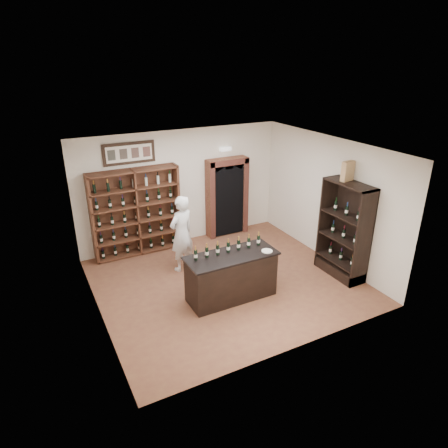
{
  "coord_description": "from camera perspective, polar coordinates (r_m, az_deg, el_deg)",
  "views": [
    {
      "loc": [
        -3.62,
        -6.84,
        4.7
      ],
      "look_at": [
        0.1,
        0.3,
        1.27
      ],
      "focal_mm": 32.0,
      "sensor_mm": 36.0,
      "label": 1
    }
  ],
  "objects": [
    {
      "name": "counter_bottle_2",
      "position": [
        7.97,
        -0.91,
        -3.7
      ],
      "size": [
        0.07,
        0.07,
        0.3
      ],
      "color": "black",
      "rests_on": "tasting_counter"
    },
    {
      "name": "counter_bottle_6",
      "position": [
        8.4,
        4.95,
        -2.32
      ],
      "size": [
        0.07,
        0.07,
        0.3
      ],
      "color": "black",
      "rests_on": "tasting_counter"
    },
    {
      "name": "counter_bottle_3",
      "position": [
        8.07,
        0.61,
        -3.35
      ],
      "size": [
        0.07,
        0.07,
        0.3
      ],
      "color": "black",
      "rests_on": "tasting_counter"
    },
    {
      "name": "counter_bottle_1",
      "position": [
        7.88,
        -2.47,
        -4.06
      ],
      "size": [
        0.07,
        0.07,
        0.3
      ],
      "color": "black",
      "rests_on": "tasting_counter"
    },
    {
      "name": "wall_back",
      "position": [
        10.51,
        -6.08,
        5.22
      ],
      "size": [
        5.5,
        0.04,
        3.0
      ],
      "primitive_type": "cube",
      "color": "white",
      "rests_on": "ground"
    },
    {
      "name": "counter_bottle_0",
      "position": [
        7.8,
        -4.07,
        -4.43
      ],
      "size": [
        0.07,
        0.07,
        0.3
      ],
      "color": "black",
      "rests_on": "tasting_counter"
    },
    {
      "name": "ceiling",
      "position": [
        7.92,
        0.35,
        10.68
      ],
      "size": [
        5.5,
        5.5,
        0.0
      ],
      "primitive_type": "plane",
      "rotation": [
        3.14,
        0.0,
        0.0
      ],
      "color": "white",
      "rests_on": "wall_back"
    },
    {
      "name": "plate",
      "position": [
        8.19,
        6.16,
        -3.85
      ],
      "size": [
        0.22,
        0.22,
        0.02
      ],
      "primitive_type": "cylinder",
      "color": "silver",
      "rests_on": "tasting_counter"
    },
    {
      "name": "counter_bottle_5",
      "position": [
        8.29,
        3.55,
        -2.66
      ],
      "size": [
        0.07,
        0.07,
        0.3
      ],
      "color": "black",
      "rests_on": "tasting_counter"
    },
    {
      "name": "floor",
      "position": [
        9.05,
        0.31,
        -8.21
      ],
      "size": [
        5.5,
        5.5,
        0.0
      ],
      "primitive_type": "plane",
      "color": "brown",
      "rests_on": "ground"
    },
    {
      "name": "arched_doorway",
      "position": [
        10.97,
        0.41,
        4.13
      ],
      "size": [
        1.17,
        0.35,
        2.17
      ],
      "color": "black",
      "rests_on": "ground"
    },
    {
      "name": "emergency_light",
      "position": [
        10.71,
        0.2,
        10.67
      ],
      "size": [
        0.3,
        0.1,
        0.1
      ],
      "primitive_type": "cube",
      "color": "white",
      "rests_on": "wall_back"
    },
    {
      "name": "wall_right",
      "position": [
        9.88,
        14.6,
        3.41
      ],
      "size": [
        0.04,
        5.0,
        3.0
      ],
      "primitive_type": "cube",
      "color": "white",
      "rests_on": "ground"
    },
    {
      "name": "counter_bottle_4",
      "position": [
        8.18,
        2.1,
        -3.0
      ],
      "size": [
        0.07,
        0.07,
        0.3
      ],
      "color": "black",
      "rests_on": "tasting_counter"
    },
    {
      "name": "framed_picture",
      "position": [
        9.83,
        -13.42,
        9.82
      ],
      "size": [
        1.25,
        0.04,
        0.52
      ],
      "primitive_type": "cube",
      "color": "black",
      "rests_on": "wall_back"
    },
    {
      "name": "wall_left",
      "position": [
        7.6,
        -18.36,
        -3.1
      ],
      "size": [
        0.04,
        5.0,
        3.0
      ],
      "primitive_type": "cube",
      "color": "white",
      "rests_on": "ground"
    },
    {
      "name": "shopkeeper",
      "position": [
        9.21,
        -6.07,
        -1.38
      ],
      "size": [
        0.78,
        0.65,
        1.82
      ],
      "primitive_type": "imported",
      "rotation": [
        0.0,
        0.0,
        3.52
      ],
      "color": "white",
      "rests_on": "ground"
    },
    {
      "name": "side_cabinet",
      "position": [
        9.41,
        16.71,
        -2.76
      ],
      "size": [
        0.48,
        1.2,
        2.2
      ],
      "color": "black",
      "rests_on": "ground"
    },
    {
      "name": "tasting_counter",
      "position": [
        8.26,
        1.04,
        -7.53
      ],
      "size": [
        1.88,
        0.78,
        1.0
      ],
      "color": "black",
      "rests_on": "ground"
    },
    {
      "name": "wine_shelf",
      "position": [
        10.12,
        -12.47,
        1.67
      ],
      "size": [
        2.2,
        0.38,
        2.2
      ],
      "color": "#4E2C1B",
      "rests_on": "ground"
    },
    {
      "name": "wine_crate",
      "position": [
        8.95,
        17.25,
        7.23
      ],
      "size": [
        0.32,
        0.17,
        0.42
      ],
      "primitive_type": "cube",
      "rotation": [
        0.0,
        0.0,
        0.14
      ],
      "color": "tan",
      "rests_on": "side_cabinet"
    }
  ]
}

